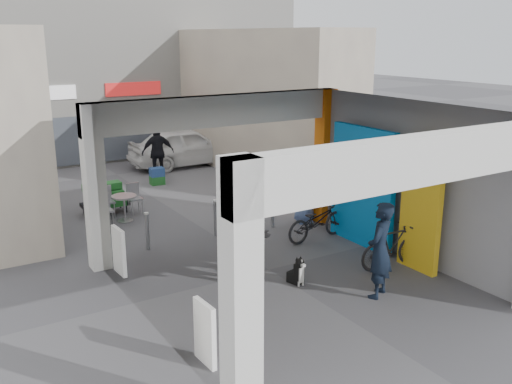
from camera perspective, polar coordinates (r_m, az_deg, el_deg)
ground at (r=12.19m, az=1.31°, el=-7.77°), size 90.00×90.00×0.00m
arcade_canopy at (r=11.13m, az=6.02°, el=2.36°), size 6.40×6.45×6.40m
far_building at (r=24.19m, az=-17.42°, el=12.84°), size 18.00×4.08×8.00m
plaza_bldg_right at (r=20.08m, az=0.51°, el=8.86°), size 2.00×9.00×5.00m
bollard_left at (r=13.38m, az=-10.82°, el=-3.90°), size 0.09×0.09×0.87m
bollard_center at (r=14.06m, az=-4.07°, el=-2.64°), size 0.09×0.09×0.90m
bollard_right at (r=14.68m, az=1.67°, el=-2.00°), size 0.09×0.09×0.81m
advert_board_near at (r=8.81m, az=-5.11°, el=-13.84°), size 0.12×0.55×1.00m
advert_board_far at (r=12.15m, az=-13.51°, el=-5.74°), size 0.12×0.55×1.00m
cafe_set at (r=15.78m, az=-13.69°, el=-1.60°), size 1.40×1.13×0.85m
produce_stand at (r=16.38m, az=-14.88°, el=-0.95°), size 1.25×0.68×0.82m
crate_stack at (r=19.18m, az=-9.87°, el=1.57°), size 0.48×0.38×0.56m
border_collie at (r=11.47m, az=4.19°, el=-8.07°), size 0.22×0.43×0.60m
man_with_dog at (r=10.93m, az=12.28°, el=-5.69°), size 0.81×0.72×1.86m
man_back_turned at (r=11.15m, az=-0.84°, el=-4.84°), size 1.06×0.91×1.88m
man_elderly at (r=15.01m, az=4.95°, el=-0.26°), size 0.85×0.68×1.52m
man_crates at (r=19.71m, az=-9.79°, el=3.93°), size 1.17×0.63×1.89m
bicycle_front at (r=13.86m, az=6.10°, el=-2.89°), size 1.83×0.78×0.94m
bicycle_rear at (r=12.48m, az=13.46°, el=-5.26°), size 1.64×0.57×0.97m
white_van at (r=21.78m, az=-7.02°, el=4.56°), size 4.31×1.77×1.46m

